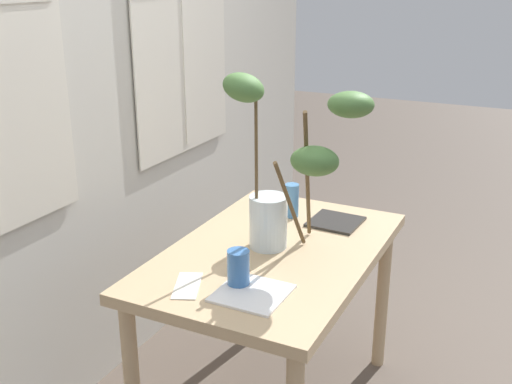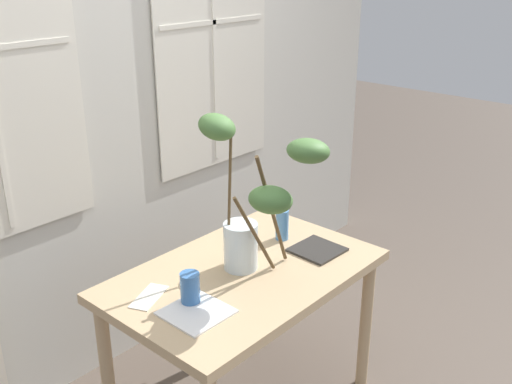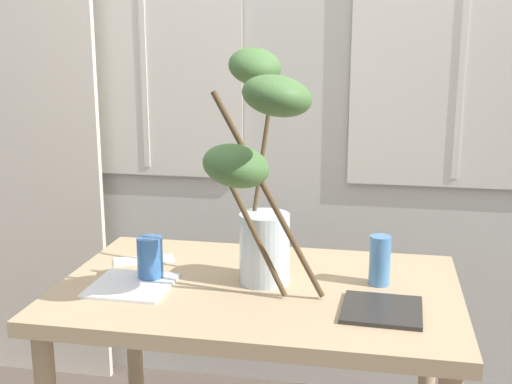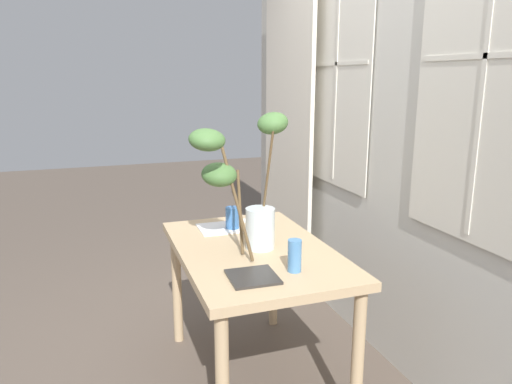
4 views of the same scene
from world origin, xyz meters
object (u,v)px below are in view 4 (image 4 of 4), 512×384
Objects in this scene: plate_square_right at (253,277)px; drinking_glass_blue_left at (232,218)px; drinking_glass_blue_right at (295,256)px; dining_table at (254,265)px; plate_square_left at (219,228)px; vase_with_branches at (244,184)px.

drinking_glass_blue_left is at bearing 170.76° from plate_square_right.
drinking_glass_blue_right is 0.21m from plate_square_right.
drinking_glass_blue_right reaches higher than drinking_glass_blue_left.
drinking_glass_blue_right reaches higher than plate_square_right.
plate_square_right is at bearing -9.24° from drinking_glass_blue_left.
dining_table is 0.40m from drinking_glass_blue_right.
drinking_glass_blue_left reaches higher than plate_square_left.
vase_with_branches is 5.34× the size of drinking_glass_blue_left.
drinking_glass_blue_right is at bearing 12.64° from plate_square_left.
drinking_glass_blue_left is at bearing 63.24° from plate_square_left.
drinking_glass_blue_right is (0.68, 0.09, 0.01)m from drinking_glass_blue_left.
drinking_glass_blue_left reaches higher than dining_table.
vase_with_branches is 3.37× the size of plate_square_right.
drinking_glass_blue_left is 0.57× the size of plate_square_left.
drinking_glass_blue_right is 0.73m from plate_square_left.
plate_square_left is at bearing -175.44° from vase_with_branches.
vase_with_branches reaches higher than dining_table.
drinking_glass_blue_right is 0.71× the size of plate_square_right.
drinking_glass_blue_left reaches higher than plate_square_right.
drinking_glass_blue_right is (0.35, 0.07, 0.17)m from dining_table.
plate_square_right is at bearing -19.59° from dining_table.
drinking_glass_blue_right is (0.34, 0.13, -0.27)m from vase_with_branches.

